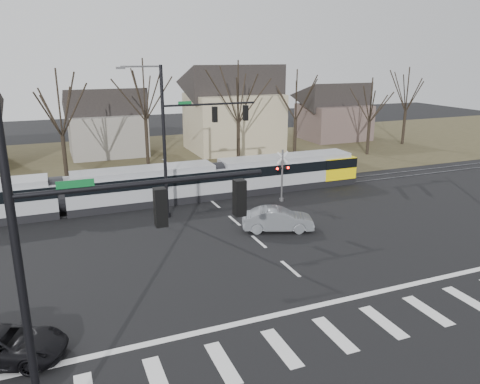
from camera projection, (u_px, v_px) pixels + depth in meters
name	position (u px, v px, depth m)	size (l,w,h in m)	color
ground	(310.00, 285.00, 22.77)	(140.00, 140.00, 0.00)	black
grass_verge	(161.00, 157.00, 51.19)	(140.00, 28.00, 0.01)	#38331E
crosswalk	(359.00, 328.00, 19.22)	(27.00, 2.60, 0.01)	silver
stop_line	(330.00, 303.00, 21.17)	(28.00, 0.35, 0.01)	silver
lane_dashes	(207.00, 197.00, 36.98)	(0.18, 30.00, 0.01)	silver
rail_pair	(207.00, 197.00, 36.79)	(90.00, 1.52, 0.06)	#59595E
tram	(143.00, 185.00, 34.75)	(36.34, 2.70, 2.76)	gray
sedan	(278.00, 219.00, 29.72)	(4.76, 3.06, 1.48)	slate
suv	(4.00, 345.00, 17.05)	(4.93, 3.55, 1.25)	black
signal_pole_near_left	(87.00, 261.00, 12.06)	(9.28, 0.44, 10.20)	black
signal_pole_far	(187.00, 134.00, 31.39)	(9.28, 0.44, 10.20)	black
rail_crossing_signal	(282.00, 177.00, 35.42)	(1.08, 0.36, 4.00)	#59595B
tree_row	(193.00, 117.00, 45.17)	(59.20, 7.20, 10.00)	black
house_b	(106.00, 119.00, 51.80)	(8.64, 7.56, 7.65)	gray
house_c	(233.00, 105.00, 53.87)	(10.80, 8.64, 10.10)	tan
house_d	(334.00, 109.00, 61.44)	(8.64, 7.56, 7.65)	brown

